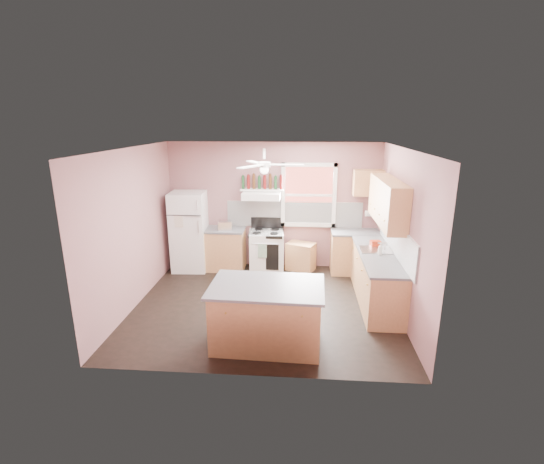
# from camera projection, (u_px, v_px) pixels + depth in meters

# --- Properties ---
(floor) EXTENTS (4.50, 4.50, 0.00)m
(floor) POSITION_uv_depth(u_px,v_px,m) (265.00, 305.00, 6.93)
(floor) COLOR black
(floor) RESTS_ON ground
(ceiling) EXTENTS (4.50, 4.50, 0.00)m
(ceiling) POSITION_uv_depth(u_px,v_px,m) (264.00, 149.00, 6.19)
(ceiling) COLOR white
(ceiling) RESTS_ON ground
(wall_back) EXTENTS (4.50, 0.05, 2.70)m
(wall_back) POSITION_uv_depth(u_px,v_px,m) (273.00, 206.00, 8.50)
(wall_back) COLOR #87595A
(wall_back) RESTS_ON ground
(wall_right) EXTENTS (0.05, 4.00, 2.70)m
(wall_right) POSITION_uv_depth(u_px,v_px,m) (404.00, 234.00, 6.39)
(wall_right) COLOR #87595A
(wall_right) RESTS_ON ground
(wall_left) EXTENTS (0.05, 4.00, 2.70)m
(wall_left) POSITION_uv_depth(u_px,v_px,m) (132.00, 228.00, 6.72)
(wall_left) COLOR #87595A
(wall_left) RESTS_ON ground
(backsplash_back) EXTENTS (2.90, 0.03, 0.55)m
(backsplash_back) POSITION_uv_depth(u_px,v_px,m) (294.00, 214.00, 8.47)
(backsplash_back) COLOR white
(backsplash_back) RESTS_ON wall_back
(backsplash_right) EXTENTS (0.03, 2.60, 0.55)m
(backsplash_right) POSITION_uv_depth(u_px,v_px,m) (396.00, 239.00, 6.73)
(backsplash_right) COLOR white
(backsplash_right) RESTS_ON wall_right
(window_view) EXTENTS (1.00, 0.02, 1.20)m
(window_view) POSITION_uv_depth(u_px,v_px,m) (309.00, 195.00, 8.33)
(window_view) COLOR brown
(window_view) RESTS_ON wall_back
(window_frame) EXTENTS (1.16, 0.07, 1.36)m
(window_frame) POSITION_uv_depth(u_px,v_px,m) (309.00, 195.00, 8.31)
(window_frame) COLOR white
(window_frame) RESTS_ON wall_back
(refrigerator) EXTENTS (0.75, 0.73, 1.69)m
(refrigerator) POSITION_uv_depth(u_px,v_px,m) (189.00, 231.00, 8.39)
(refrigerator) COLOR white
(refrigerator) RESTS_ON floor
(base_cabinet_left) EXTENTS (0.90, 0.60, 0.86)m
(base_cabinet_left) POSITION_uv_depth(u_px,v_px,m) (224.00, 250.00, 8.52)
(base_cabinet_left) COLOR #A87346
(base_cabinet_left) RESTS_ON floor
(counter_left) EXTENTS (0.92, 0.62, 0.04)m
(counter_left) POSITION_uv_depth(u_px,v_px,m) (223.00, 230.00, 8.39)
(counter_left) COLOR #4F4F52
(counter_left) RESTS_ON base_cabinet_left
(toaster) EXTENTS (0.31, 0.23, 0.18)m
(toaster) POSITION_uv_depth(u_px,v_px,m) (225.00, 226.00, 8.27)
(toaster) COLOR silver
(toaster) RESTS_ON counter_left
(stove) EXTENTS (0.77, 0.71, 0.86)m
(stove) POSITION_uv_depth(u_px,v_px,m) (266.00, 251.00, 8.42)
(stove) COLOR white
(stove) RESTS_ON floor
(range_hood) EXTENTS (0.78, 0.50, 0.14)m
(range_hood) POSITION_uv_depth(u_px,v_px,m) (262.00, 195.00, 8.18)
(range_hood) COLOR white
(range_hood) RESTS_ON wall_back
(bottle_shelf) EXTENTS (0.90, 0.26, 0.03)m
(bottle_shelf) POSITION_uv_depth(u_px,v_px,m) (262.00, 190.00, 8.26)
(bottle_shelf) COLOR white
(bottle_shelf) RESTS_ON range_hood
(cart) EXTENTS (0.67, 0.57, 0.57)m
(cart) POSITION_uv_depth(u_px,v_px,m) (301.00, 257.00, 8.48)
(cart) COLOR #A87346
(cart) RESTS_ON floor
(base_cabinet_corner) EXTENTS (1.00, 0.60, 0.86)m
(base_cabinet_corner) POSITION_uv_depth(u_px,v_px,m) (355.00, 253.00, 8.31)
(base_cabinet_corner) COLOR #A87346
(base_cabinet_corner) RESTS_ON floor
(base_cabinet_right) EXTENTS (0.60, 2.20, 0.86)m
(base_cabinet_right) POSITION_uv_depth(u_px,v_px,m) (376.00, 279.00, 6.95)
(base_cabinet_right) COLOR #A87346
(base_cabinet_right) RESTS_ON floor
(counter_corner) EXTENTS (1.02, 0.62, 0.04)m
(counter_corner) POSITION_uv_depth(u_px,v_px,m) (356.00, 232.00, 8.19)
(counter_corner) COLOR #4F4F52
(counter_corner) RESTS_ON base_cabinet_corner
(counter_right) EXTENTS (0.62, 2.22, 0.04)m
(counter_right) POSITION_uv_depth(u_px,v_px,m) (378.00, 255.00, 6.83)
(counter_right) COLOR #4F4F52
(counter_right) RESTS_ON base_cabinet_right
(sink) EXTENTS (0.55, 0.45, 0.03)m
(sink) POSITION_uv_depth(u_px,v_px,m) (376.00, 250.00, 7.02)
(sink) COLOR silver
(sink) RESTS_ON counter_right
(faucet) EXTENTS (0.03, 0.03, 0.14)m
(faucet) POSITION_uv_depth(u_px,v_px,m) (385.00, 246.00, 6.99)
(faucet) COLOR silver
(faucet) RESTS_ON sink
(upper_cabinet_right) EXTENTS (0.33, 1.80, 0.76)m
(upper_cabinet_right) POSITION_uv_depth(u_px,v_px,m) (388.00, 202.00, 6.76)
(upper_cabinet_right) COLOR #A87346
(upper_cabinet_right) RESTS_ON wall_right
(upper_cabinet_corner) EXTENTS (0.60, 0.33, 0.52)m
(upper_cabinet_corner) POSITION_uv_depth(u_px,v_px,m) (368.00, 183.00, 8.02)
(upper_cabinet_corner) COLOR #A87346
(upper_cabinet_corner) RESTS_ON wall_back
(paper_towel) EXTENTS (0.26, 0.12, 0.12)m
(paper_towel) POSITION_uv_depth(u_px,v_px,m) (372.00, 214.00, 8.21)
(paper_towel) COLOR white
(paper_towel) RESTS_ON wall_back
(island) EXTENTS (1.54, 1.01, 0.86)m
(island) POSITION_uv_depth(u_px,v_px,m) (267.00, 316.00, 5.65)
(island) COLOR #A87346
(island) RESTS_ON floor
(island_top) EXTENTS (1.63, 1.10, 0.04)m
(island_top) POSITION_uv_depth(u_px,v_px,m) (267.00, 287.00, 5.52)
(island_top) COLOR #4F4F52
(island_top) RESTS_ON island
(ceiling_fan_hub) EXTENTS (0.20, 0.20, 0.08)m
(ceiling_fan_hub) POSITION_uv_depth(u_px,v_px,m) (264.00, 165.00, 6.25)
(ceiling_fan_hub) COLOR white
(ceiling_fan_hub) RESTS_ON ceiling
(soap_bottle) EXTENTS (0.09, 0.09, 0.21)m
(soap_bottle) POSITION_uv_depth(u_px,v_px,m) (380.00, 249.00, 6.73)
(soap_bottle) COLOR silver
(soap_bottle) RESTS_ON counter_right
(red_caddy) EXTENTS (0.20, 0.15, 0.10)m
(red_caddy) POSITION_uv_depth(u_px,v_px,m) (375.00, 243.00, 7.23)
(red_caddy) COLOR #A8270E
(red_caddy) RESTS_ON counter_right
(wine_bottles) EXTENTS (0.86, 0.06, 0.31)m
(wine_bottles) POSITION_uv_depth(u_px,v_px,m) (262.00, 182.00, 8.22)
(wine_bottles) COLOR #143819
(wine_bottles) RESTS_ON bottle_shelf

